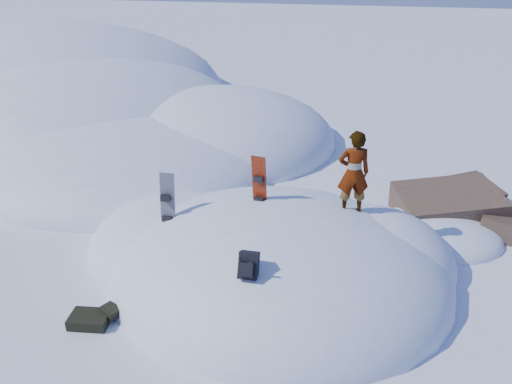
% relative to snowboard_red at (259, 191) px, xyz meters
% --- Properties ---
extents(ground, '(120.00, 120.00, 0.00)m').
position_rel_snowboard_red_xyz_m(ground, '(0.51, -0.52, -1.64)').
color(ground, white).
rests_on(ground, ground).
extents(snow_mound, '(8.00, 6.00, 3.00)m').
position_rel_snowboard_red_xyz_m(snow_mound, '(0.34, -0.28, -1.64)').
color(snow_mound, white).
rests_on(snow_mound, ground).
extents(snow_ridge, '(21.50, 18.50, 6.40)m').
position_rel_snowboard_red_xyz_m(snow_ridge, '(-9.92, 9.33, -1.64)').
color(snow_ridge, white).
rests_on(snow_ridge, ground).
extents(rock_outcrop, '(4.68, 4.41, 1.68)m').
position_rel_snowboard_red_xyz_m(rock_outcrop, '(4.23, 2.49, -1.63)').
color(rock_outcrop, brown).
rests_on(rock_outcrop, ground).
extents(snowboard_red, '(0.33, 0.26, 1.60)m').
position_rel_snowboard_red_xyz_m(snowboard_red, '(0.00, 0.00, 0.00)').
color(snowboard_red, red).
rests_on(snowboard_red, snow_mound).
extents(snowboard_dark, '(0.31, 0.26, 1.57)m').
position_rel_snowboard_red_xyz_m(snowboard_dark, '(-1.76, -0.64, -0.32)').
color(snowboard_dark, black).
rests_on(snowboard_dark, snow_mound).
extents(backpack, '(0.33, 0.43, 0.53)m').
position_rel_snowboard_red_xyz_m(backpack, '(0.35, -2.29, -0.24)').
color(backpack, black).
rests_on(backpack, snow_mound).
extents(gear_pile, '(0.91, 0.70, 0.24)m').
position_rel_snowboard_red_xyz_m(gear_pile, '(-2.42, -2.71, -1.52)').
color(gear_pile, black).
rests_on(gear_pile, ground).
extents(person, '(0.71, 0.56, 1.73)m').
position_rel_snowboard_red_xyz_m(person, '(1.83, 0.28, 0.47)').
color(person, slate).
rests_on(person, snow_mound).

